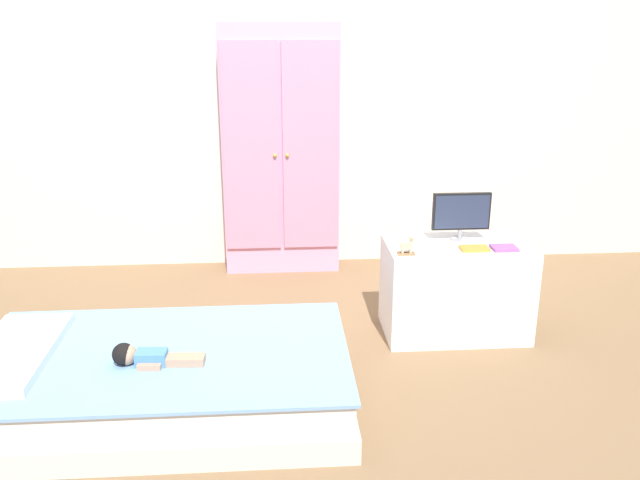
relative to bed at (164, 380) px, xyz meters
name	(u,v)px	position (x,y,z in m)	size (l,w,h in m)	color
ground_plane	(309,368)	(0.67, 0.31, -0.14)	(10.00, 10.00, 0.02)	brown
back_wall	(295,68)	(0.67, 1.88, 1.22)	(6.40, 0.05, 2.70)	silver
bed	(164,380)	(0.00, 0.00, 0.00)	(1.66, 0.98, 0.27)	silver
pillow	(14,353)	(-0.63, 0.00, 0.16)	(0.32, 0.71, 0.05)	silver
doll	(141,356)	(-0.07, -0.10, 0.17)	(0.39, 0.14, 0.10)	#4C84C6
wardrobe	(281,151)	(0.57, 1.73, 0.69)	(0.77, 0.25, 1.65)	#E599BC
tv_stand	(455,289)	(1.49, 0.65, 0.13)	(0.77, 0.43, 0.52)	white
tv_monitor	(461,213)	(1.52, 0.72, 0.54)	(0.31, 0.10, 0.26)	#99999E
rocking_horse_toy	(408,246)	(1.19, 0.50, 0.43)	(0.09, 0.04, 0.11)	#8E6642
book_orange	(474,248)	(1.55, 0.55, 0.39)	(0.15, 0.08, 0.02)	orange
book_purple	(504,248)	(1.71, 0.55, 0.39)	(0.13, 0.10, 0.02)	#8E51B2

